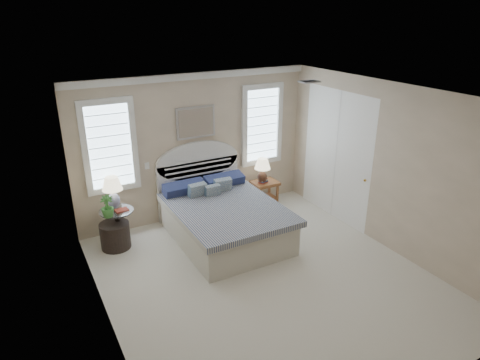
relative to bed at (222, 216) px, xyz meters
name	(u,v)px	position (x,y,z in m)	size (l,w,h in m)	color
floor	(266,278)	(0.00, -1.46, -0.39)	(4.50, 5.00, 0.01)	#EEE2CB
ceiling	(271,96)	(0.00, -1.46, 2.31)	(4.50, 5.00, 0.01)	white
wall_back	(196,147)	(0.00, 1.04, 0.96)	(4.50, 0.02, 2.70)	tan
wall_left	(100,234)	(-2.25, -1.46, 0.96)	(0.02, 5.00, 2.70)	tan
wall_right	(388,168)	(2.25, -1.46, 0.96)	(0.02, 5.00, 2.70)	tan
crown_molding	(194,76)	(0.00, 1.00, 2.25)	(4.50, 0.08, 0.12)	silver
hvac_vent	(309,82)	(1.20, -0.66, 2.29)	(0.30, 0.20, 0.02)	#B2B2B2
switch_plate	(147,166)	(-0.95, 1.03, 0.76)	(0.08, 0.01, 0.12)	silver
window_left	(110,146)	(-1.55, 1.02, 1.21)	(0.90, 0.06, 1.60)	#C9EAFF
window_right	(262,125)	(1.40, 1.02, 1.21)	(0.90, 0.06, 1.60)	#C9EAFF
painting	(196,122)	(0.00, 1.00, 1.43)	(0.74, 0.04, 0.58)	silver
closet_door	(336,156)	(2.23, -0.26, 0.81)	(0.02, 1.80, 2.40)	white
bed	(222,216)	(0.00, 0.00, 0.00)	(1.72, 2.28, 1.47)	beige
side_table_left	(118,224)	(-1.65, 0.59, 0.00)	(0.56, 0.56, 0.63)	black
nightstand_right	(265,188)	(1.30, 0.69, 0.00)	(0.50, 0.40, 0.53)	#965831
floor_pot	(115,235)	(-1.73, 0.51, -0.16)	(0.49, 0.49, 0.44)	black
lamp_left	(112,189)	(-1.64, 0.74, 0.58)	(0.44, 0.44, 0.54)	silver
lamp_right	(262,168)	(1.22, 0.68, 0.45)	(0.34, 0.34, 0.51)	black
potted_plant	(107,206)	(-1.82, 0.42, 0.43)	(0.20, 0.20, 0.36)	#3C7E32
books_left	(122,210)	(-1.57, 0.52, 0.26)	(0.23, 0.18, 0.03)	maroon
books_right	(263,181)	(1.24, 0.67, 0.19)	(0.20, 0.16, 0.09)	maroon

